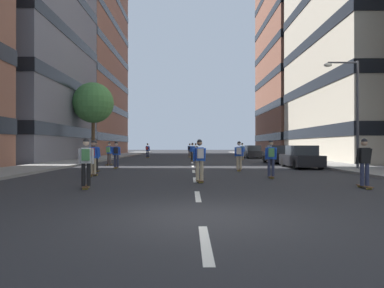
# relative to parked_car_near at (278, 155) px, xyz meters

# --- Properties ---
(ground_plane) EXTENTS (168.04, 168.04, 0.00)m
(ground_plane) POSITION_rel_parked_car_near_xyz_m (-7.27, 6.05, -0.70)
(ground_plane) COLOR #28282B
(sidewalk_left) EXTENTS (3.66, 77.02, 0.14)m
(sidewalk_left) POSITION_rel_parked_car_near_xyz_m (-17.56, 9.55, -0.63)
(sidewalk_left) COLOR gray
(sidewalk_left) RESTS_ON ground_plane
(sidewalk_right) EXTENTS (3.66, 77.02, 0.14)m
(sidewalk_right) POSITION_rel_parked_car_near_xyz_m (3.03, 9.55, -0.63)
(sidewalk_right) COLOR gray
(sidewalk_right) RESTS_ON ground_plane
(lane_markings) EXTENTS (0.16, 67.20, 0.01)m
(lane_markings) POSITION_rel_parked_car_near_xyz_m (-7.27, 8.54, -0.70)
(lane_markings) COLOR silver
(lane_markings) RESTS_ON ground_plane
(building_left_mid) EXTENTS (14.40, 18.07, 24.23)m
(building_left_mid) POSITION_rel_parked_car_near_xyz_m (-26.54, 6.28, 11.51)
(building_left_mid) COLOR slate
(building_left_mid) RESTS_ON ground_plane
(building_left_far) EXTENTS (14.40, 22.62, 36.46)m
(building_left_far) POSITION_rel_parked_car_near_xyz_m (-26.54, 26.69, 17.62)
(building_left_far) COLOR brown
(building_left_far) RESTS_ON ground_plane
(building_right_far) EXTENTS (14.40, 18.51, 32.60)m
(building_right_far) POSITION_rel_parked_car_near_xyz_m (12.01, 26.69, 15.69)
(building_right_far) COLOR brown
(building_right_far) RESTS_ON ground_plane
(parked_car_near) EXTENTS (1.82, 4.40, 1.52)m
(parked_car_near) POSITION_rel_parked_car_near_xyz_m (0.00, 0.00, 0.00)
(parked_car_near) COLOR black
(parked_car_near) RESTS_ON ground_plane
(parked_car_mid) EXTENTS (1.82, 4.40, 1.52)m
(parked_car_mid) POSITION_rel_parked_car_near_xyz_m (0.00, 11.96, 0.00)
(parked_car_mid) COLOR black
(parked_car_mid) RESTS_ON ground_plane
(parked_car_far) EXTENTS (1.82, 4.40, 1.52)m
(parked_car_far) POSITION_rel_parked_car_near_xyz_m (0.00, -6.02, 0.00)
(parked_car_far) COLOR black
(parked_car_far) RESTS_ON ground_plane
(street_tree_near) EXTENTS (4.22, 4.22, 7.95)m
(street_tree_near) POSITION_rel_parked_car_near_xyz_m (-17.56, 7.05, 5.25)
(street_tree_near) COLOR #4C3823
(street_tree_near) RESTS_ON sidewalk_left
(streetlamp_right) EXTENTS (2.13, 0.30, 6.50)m
(streetlamp_right) POSITION_rel_parked_car_near_xyz_m (2.30, -8.44, 3.44)
(streetlamp_right) COLOR #3F3F44
(streetlamp_right) RESTS_ON sidewalk_right
(skater_0) EXTENTS (0.57, 0.92, 1.78)m
(skater_0) POSITION_rel_parked_car_near_xyz_m (-7.48, 15.27, 0.32)
(skater_0) COLOR brown
(skater_0) RESTS_ON ground_plane
(skater_1) EXTENTS (0.56, 0.92, 1.78)m
(skater_1) POSITION_rel_parked_car_near_xyz_m (-7.09, -15.04, 0.32)
(skater_1) COLOR brown
(skater_1) RESTS_ON ground_plane
(skater_2) EXTENTS (0.53, 0.90, 1.78)m
(skater_2) POSITION_rel_parked_car_near_xyz_m (-1.29, -17.09, 0.29)
(skater_2) COLOR brown
(skater_2) RESTS_ON ground_plane
(skater_3) EXTENTS (0.56, 0.92, 1.78)m
(skater_3) POSITION_rel_parked_car_near_xyz_m (-12.31, -12.08, 0.32)
(skater_3) COLOR brown
(skater_3) RESTS_ON ground_plane
(skater_4) EXTENTS (0.57, 0.92, 1.78)m
(skater_4) POSITION_rel_parked_car_near_xyz_m (-6.79, 10.04, 0.32)
(skater_4) COLOR brown
(skater_4) RESTS_ON ground_plane
(skater_5) EXTENTS (0.57, 0.92, 1.78)m
(skater_5) POSITION_rel_parked_car_near_xyz_m (-12.65, 13.33, 0.32)
(skater_5) COLOR brown
(skater_5) RESTS_ON ground_plane
(skater_6) EXTENTS (0.56, 0.92, 1.78)m
(skater_6) POSITION_rel_parked_car_near_xyz_m (-4.56, -8.72, 0.32)
(skater_6) COLOR brown
(skater_6) RESTS_ON ground_plane
(skater_7) EXTENTS (0.54, 0.91, 1.78)m
(skater_7) POSITION_rel_parked_car_near_xyz_m (-12.36, -6.32, 0.32)
(skater_7) COLOR brown
(skater_7) RESTS_ON ground_plane
(skater_8) EXTENTS (0.56, 0.92, 1.78)m
(skater_8) POSITION_rel_parked_car_near_xyz_m (-3.72, -13.25, 0.32)
(skater_8) COLOR brown
(skater_8) RESTS_ON ground_plane
(skater_9) EXTENTS (0.57, 0.92, 1.78)m
(skater_9) POSITION_rel_parked_car_near_xyz_m (-13.66, -2.73, 0.32)
(skater_9) COLOR brown
(skater_9) RESTS_ON ground_plane
(skater_10) EXTENTS (0.57, 0.92, 1.78)m
(skater_10) POSITION_rel_parked_car_near_xyz_m (-11.16, -17.11, 0.32)
(skater_10) COLOR brown
(skater_10) RESTS_ON ground_plane
(skater_11) EXTENTS (0.56, 0.92, 1.78)m
(skater_11) POSITION_rel_parked_car_near_xyz_m (-1.99, 6.90, 0.32)
(skater_11) COLOR brown
(skater_11) RESTS_ON ground_plane
(skater_12) EXTENTS (0.55, 0.91, 1.78)m
(skater_12) POSITION_rel_parked_car_near_xyz_m (-12.88, -9.58, 0.32)
(skater_12) COLOR brown
(skater_12) RESTS_ON ground_plane
(skater_13) EXTENTS (0.57, 0.92, 1.78)m
(skater_13) POSITION_rel_parked_car_near_xyz_m (-7.21, 4.87, 0.29)
(skater_13) COLOR brown
(skater_13) RESTS_ON ground_plane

